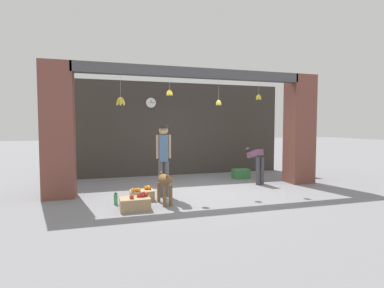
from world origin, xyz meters
TOP-DOWN VIEW (x-y plane):
  - ground_plane at (0.00, 0.00)m, footprint 60.00×60.00m
  - shop_back_wall at (0.00, 2.71)m, footprint 7.74×0.12m
  - shop_pillar_left at (-3.22, 0.30)m, footprint 0.70×0.60m
  - shop_pillar_right at (3.22, 0.30)m, footprint 0.70×0.60m
  - storefront_awning at (-0.01, 0.12)m, footprint 5.84×0.24m
  - dog at (-1.01, -1.00)m, footprint 0.28×0.81m
  - shopkeeper at (-0.90, -0.29)m, footprint 0.34×0.28m
  - worker_stooping at (1.95, 0.53)m, footprint 0.27×0.77m
  - fruit_crate_oranges at (-1.43, -0.50)m, footprint 0.51×0.36m
  - fruit_crate_apples at (-1.65, -1.23)m, footprint 0.58×0.42m
  - produce_box_green at (1.89, 1.37)m, footprint 0.50×0.34m
  - water_bottle at (-2.01, -0.73)m, footprint 0.08×0.08m
  - wall_clock at (-0.73, 2.63)m, footprint 0.34×0.03m

SIDE VIEW (x-z plane):
  - ground_plane at x=0.00m, z-range 0.00..0.00m
  - water_bottle at x=-2.01m, z-range -0.01..0.24m
  - fruit_crate_oranges at x=-1.43m, z-range -0.03..0.27m
  - fruit_crate_apples at x=-1.65m, z-range -0.03..0.29m
  - produce_box_green at x=1.89m, z-range 0.00..0.30m
  - dog at x=-1.01m, z-range 0.12..0.81m
  - worker_stooping at x=1.95m, z-range 0.16..1.17m
  - shopkeeper at x=-0.90m, z-range 0.15..1.82m
  - shop_back_wall at x=0.00m, z-range 0.00..3.09m
  - shop_pillar_left at x=-3.22m, z-range 0.00..3.09m
  - shop_pillar_right at x=3.22m, z-range 0.00..3.09m
  - wall_clock at x=-0.73m, z-range 2.23..2.57m
  - storefront_awning at x=-0.01m, z-range 2.46..3.43m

